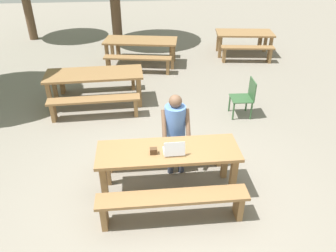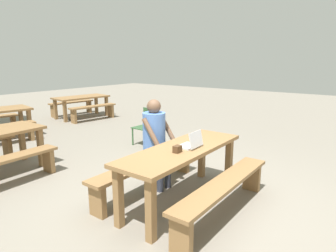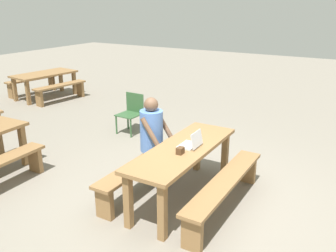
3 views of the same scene
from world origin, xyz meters
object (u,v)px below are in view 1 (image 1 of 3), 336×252
at_px(small_pouch, 154,151).
at_px(picnic_table_distant, 244,36).
at_px(laptop, 174,150).
at_px(picnic_table_rear, 94,77).
at_px(picnic_table_front, 168,157).
at_px(person_seated, 175,127).
at_px(picnic_table_mid, 141,43).
at_px(plastic_chair, 245,97).

height_order(small_pouch, picnic_table_distant, small_pouch).
height_order(laptop, picnic_table_rear, laptop).
distance_m(small_pouch, picnic_table_rear, 3.37).
relative_size(picnic_table_front, picnic_table_distant, 1.14).
xyz_separation_m(person_seated, picnic_table_mid, (-0.43, 4.91, -0.16)).
xyz_separation_m(picnic_table_front, picnic_table_rear, (-1.35, 3.10, -0.01)).
bearing_deg(picnic_table_distant, laptop, -108.14).
xyz_separation_m(laptop, picnic_table_mid, (-0.33, 5.59, -0.20)).
bearing_deg(plastic_chair, picnic_table_distant, 165.97).
bearing_deg(laptop, picnic_table_distant, -116.08).
relative_size(small_pouch, person_seated, 0.08).
bearing_deg(laptop, small_pouch, -4.12).
height_order(picnic_table_front, picnic_table_rear, picnic_table_front).
distance_m(picnic_table_front, laptop, 0.21).
relative_size(plastic_chair, picnic_table_mid, 0.37).
xyz_separation_m(person_seated, picnic_table_distant, (2.80, 5.46, -0.19)).
distance_m(person_seated, plastic_chair, 2.37).
xyz_separation_m(picnic_table_front, picnic_table_mid, (-0.26, 5.50, -0.02)).
bearing_deg(picnic_table_rear, person_seated, -60.84).
bearing_deg(picnic_table_front, person_seated, 73.71).
height_order(person_seated, picnic_table_rear, person_seated).
distance_m(picnic_table_rear, picnic_table_distant, 5.24).
distance_m(laptop, person_seated, 0.68).
xyz_separation_m(laptop, picnic_table_rear, (-1.42, 3.18, -0.19)).
bearing_deg(laptop, picnic_table_front, -50.87).
bearing_deg(picnic_table_rear, plastic_chair, -17.44).
bearing_deg(person_seated, picnic_table_mid, 94.97).
relative_size(small_pouch, picnic_table_rear, 0.05).
height_order(laptop, small_pouch, laptop).
relative_size(picnic_table_front, laptop, 6.96).
distance_m(picnic_table_front, person_seated, 0.63).
bearing_deg(person_seated, picnic_table_rear, 121.25).
xyz_separation_m(picnic_table_front, laptop, (0.07, -0.09, 0.18)).
bearing_deg(person_seated, picnic_table_front, -106.29).
distance_m(picnic_table_front, plastic_chair, 2.90).
height_order(laptop, plastic_chair, laptop).
bearing_deg(picnic_table_mid, picnic_table_rear, -104.72).
bearing_deg(plastic_chair, picnic_table_front, -37.63).
xyz_separation_m(plastic_chair, picnic_table_mid, (-2.11, 3.28, 0.19)).
bearing_deg(person_seated, picnic_table_distant, 62.88).
relative_size(person_seated, picnic_table_mid, 0.61).
bearing_deg(small_pouch, plastic_chair, 47.90).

